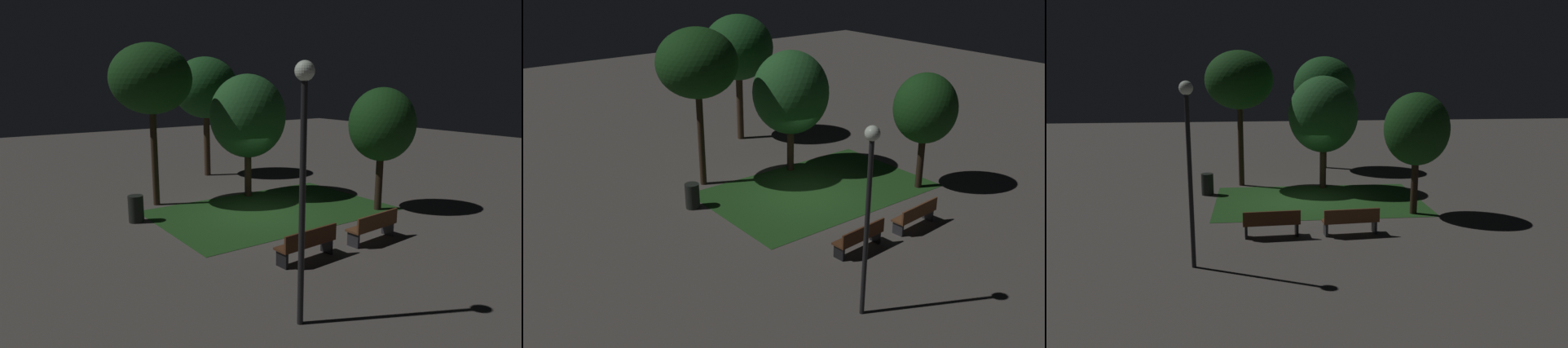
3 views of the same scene
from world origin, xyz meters
The scene contains 10 objects.
ground_plane centered at (0.00, 0.00, 0.00)m, with size 60.00×60.00×0.00m, color #56514C.
grass_lawn centered at (0.74, 0.19, 0.01)m, with size 8.15×5.26×0.01m, color #23511E.
bench_path_side centered at (-1.25, -4.11, 0.48)m, with size 1.83×0.59×0.88m.
bench_by_lamp centered at (1.26, -4.11, 0.48)m, with size 1.83×0.62×0.88m.
tree_right_canopy centered at (-2.37, 3.29, 4.64)m, with size 2.95×2.95×5.93m.
tree_left_canopy centered at (1.19, 2.42, 3.22)m, with size 3.00×3.00×4.87m.
tree_back_left centered at (3.96, -1.93, 3.07)m, with size 2.32×2.32×4.39m.
tree_lawn_side centered at (1.82, 7.05, 4.24)m, with size 3.13×3.13×5.72m.
lamp_post_plaza_west centered at (-3.41, -6.41, 3.32)m, with size 0.36×0.36×4.95m.
trash_bin centered at (-3.74, 1.66, 0.45)m, with size 0.50×0.50×0.90m, color black.
Camera 3 is at (-1.67, -19.99, 5.36)m, focal length 36.32 mm.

